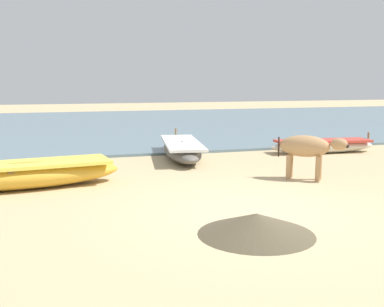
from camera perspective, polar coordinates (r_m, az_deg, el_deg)
ground at (r=7.89m, az=7.29°, el=-6.99°), size 80.00×80.00×0.00m
sea_water at (r=23.39m, az=-9.39°, el=3.55°), size 60.00×20.00×0.08m
fishing_boat_1 at (r=9.97m, az=-19.85°, el=-2.40°), size 3.94×1.55×0.73m
fishing_boat_2 at (r=14.63m, az=15.80°, el=0.94°), size 3.37×1.13×0.59m
fishing_boat_4 at (r=13.03m, az=-1.26°, el=0.55°), size 1.61×3.90×0.68m
cow_second_adult_tan at (r=10.44m, az=13.99°, el=0.67°), size 1.31×1.18×0.98m
debris_pile_0 at (r=6.67m, az=7.91°, el=-8.58°), size 1.82×1.82×0.31m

